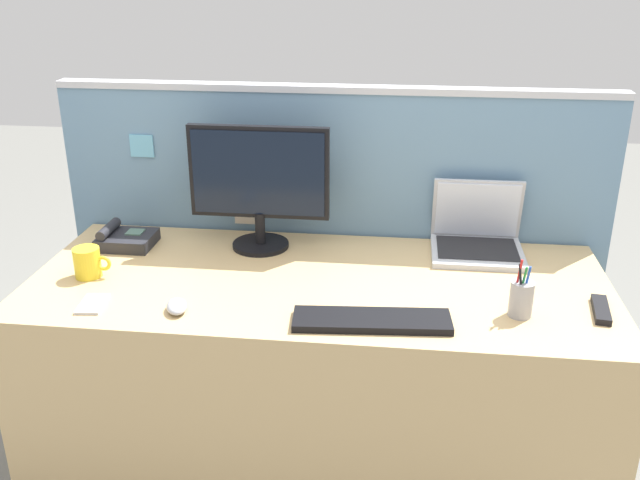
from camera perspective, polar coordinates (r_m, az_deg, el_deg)
ground_plane at (r=2.72m, az=-0.13°, el=-17.56°), size 10.00×10.00×0.00m
desk at (r=2.49m, az=-0.14°, el=-10.97°), size 1.89×0.80×0.74m
cubicle_divider at (r=2.75m, az=0.97°, el=-1.03°), size 2.05×0.07×1.30m
desktop_monitor at (r=2.50m, az=-4.96°, el=4.79°), size 0.50×0.20×0.44m
laptop at (r=2.58m, az=12.58°, el=0.38°), size 0.32×0.28×0.25m
desk_phone at (r=2.66m, az=-15.48°, el=0.10°), size 0.19×0.17×0.08m
keyboard_main at (r=2.05m, az=4.21°, el=-6.50°), size 0.46×0.16×0.02m
computer_mouse_right_hand at (r=2.15m, az=-11.52°, el=-5.28°), size 0.09×0.11×0.03m
pen_cup at (r=2.15m, az=15.97°, el=-4.56°), size 0.07×0.07×0.18m
cell_phone_silver_slab at (r=2.25m, az=-17.91°, el=-4.95°), size 0.09×0.13×0.01m
tv_remote at (r=2.26m, az=21.78°, el=-5.26°), size 0.07×0.17×0.02m
coffee_mug at (r=2.43m, az=-18.26°, el=-1.74°), size 0.13×0.09×0.10m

